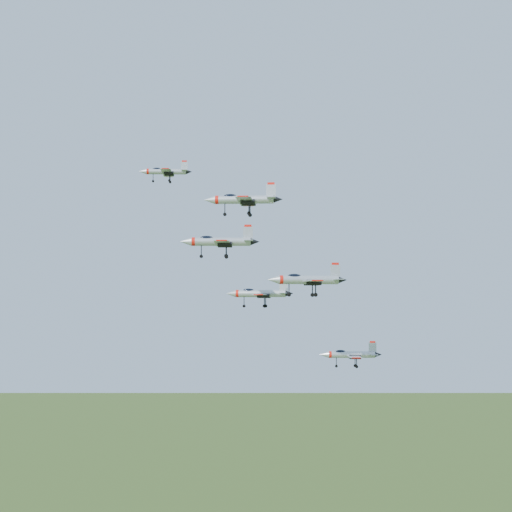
{
  "coord_description": "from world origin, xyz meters",
  "views": [
    {
      "loc": [
        -8.27,
        -126.39,
        124.96
      ],
      "look_at": [
        2.32,
        -2.4,
        133.33
      ],
      "focal_mm": 50.0,
      "sensor_mm": 36.0,
      "label": 1
    }
  ],
  "objects": [
    {
      "name": "jet_trail",
      "position": [
        18.7,
        -3.15,
        116.15
      ],
      "size": [
        10.96,
        9.09,
        2.93
      ],
      "rotation": [
        0.0,
        0.0,
        -0.09
      ],
      "color": "#B4BBC2"
    },
    {
      "name": "jet_right_low",
      "position": [
        9.06,
        -16.12,
        128.74
      ],
      "size": [
        12.79,
        10.56,
        3.42
      ],
      "rotation": [
        0.0,
        0.0,
        0.05
      ],
      "color": "#B4BBC2"
    },
    {
      "name": "jet_left_high",
      "position": [
        -4.24,
        -2.8,
        135.81
      ],
      "size": [
        14.0,
        11.57,
        3.74
      ],
      "rotation": [
        0.0,
        0.0,
        -0.07
      ],
      "color": "#B4BBC2"
    },
    {
      "name": "jet_right_high",
      "position": [
        -1.12,
        -17.11,
        141.11
      ],
      "size": [
        12.37,
        10.34,
        3.31
      ],
      "rotation": [
        0.0,
        0.0,
        -0.15
      ],
      "color": "#B4BBC2"
    },
    {
      "name": "jet_left_low",
      "position": [
        3.84,
        9.56,
        126.97
      ],
      "size": [
        12.99,
        10.93,
        3.49
      ],
      "rotation": [
        0.0,
        0.0,
        -0.21
      ],
      "color": "#B4BBC2"
    },
    {
      "name": "jet_lead",
      "position": [
        -14.48,
        15.41,
        151.37
      ],
      "size": [
        10.68,
        8.81,
        2.86
      ],
      "rotation": [
        0.0,
        0.0,
        -0.05
      ],
      "color": "#B4BBC2"
    }
  ]
}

